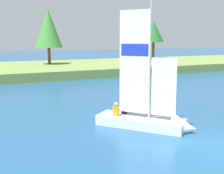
# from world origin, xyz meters

# --- Properties ---
(ground_plane) EXTENTS (200.00, 200.00, 0.00)m
(ground_plane) POSITION_xyz_m (0.00, 0.00, 0.00)
(ground_plane) COLOR navy
(shore_bank) EXTENTS (80.00, 15.91, 0.96)m
(shore_bank) POSITION_xyz_m (0.00, 28.25, 0.48)
(shore_bank) COLOR olive
(shore_bank) RESTS_ON ground
(shoreline_tree_midright) EXTENTS (3.46, 3.46, 7.11)m
(shoreline_tree_midright) POSITION_xyz_m (0.30, 29.47, 5.57)
(shoreline_tree_midright) COLOR brown
(shoreline_tree_midright) RESTS_ON shore_bank
(shoreline_tree_right) EXTENTS (3.48, 3.48, 6.11)m
(shoreline_tree_right) POSITION_xyz_m (18.97, 33.61, 5.32)
(shoreline_tree_right) COLOR brown
(shoreline_tree_right) RESTS_ON shore_bank
(sailboat) EXTENTS (3.99, 4.48, 6.58)m
(sailboat) POSITION_xyz_m (-0.98, 3.07, 0.47)
(sailboat) COLOR silver
(sailboat) RESTS_ON ground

